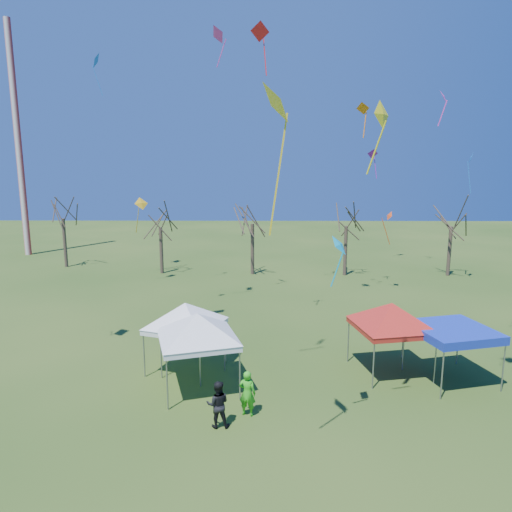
{
  "coord_description": "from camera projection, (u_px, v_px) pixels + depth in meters",
  "views": [
    {
      "loc": [
        -1.52,
        -16.53,
        9.32
      ],
      "look_at": [
        -1.77,
        3.0,
        5.68
      ],
      "focal_mm": 32.0,
      "sensor_mm": 36.0,
      "label": 1
    }
  ],
  "objects": [
    {
      "name": "kite_1",
      "position": [
        339.0,
        246.0,
        15.28
      ],
      "size": [
        0.84,
        0.95,
        1.76
      ],
      "rotation": [
        0.0,
        0.0,
        1.1
      ],
      "color": "#0CA2C1",
      "rests_on": "ground"
    },
    {
      "name": "radio_mast",
      "position": [
        18.0,
        141.0,
        49.42
      ],
      "size": [
        0.7,
        0.7,
        25.0
      ],
      "primitive_type": "cylinder",
      "color": "silver",
      "rests_on": "ground"
    },
    {
      "name": "kite_18",
      "position": [
        363.0,
        109.0,
        21.67
      ],
      "size": [
        0.77,
        0.69,
        1.68
      ],
      "rotation": [
        0.0,
        0.0,
        2.6
      ],
      "color": "orange",
      "rests_on": "ground"
    },
    {
      "name": "tent_white_mid",
      "position": [
        185.0,
        307.0,
        21.28
      ],
      "size": [
        4.06,
        4.06,
        3.78
      ],
      "rotation": [
        0.0,
        0.0,
        -0.33
      ],
      "color": "gray",
      "rests_on": "ground"
    },
    {
      "name": "person_dark",
      "position": [
        218.0,
        404.0,
        16.74
      ],
      "size": [
        0.89,
        0.71,
        1.78
      ],
      "primitive_type": "imported",
      "rotation": [
        0.0,
        0.0,
        3.19
      ],
      "color": "black",
      "rests_on": "ground"
    },
    {
      "name": "tent_blue",
      "position": [
        453.0,
        332.0,
        20.24
      ],
      "size": [
        3.84,
        3.84,
        2.49
      ],
      "rotation": [
        0.0,
        0.0,
        0.24
      ],
      "color": "gray",
      "rests_on": "ground"
    },
    {
      "name": "tree_2",
      "position": [
        252.0,
        205.0,
        40.78
      ],
      "size": [
        3.71,
        3.71,
        8.18
      ],
      "color": "#3D2D21",
      "rests_on": "ground"
    },
    {
      "name": "kite_13",
      "position": [
        141.0,
        204.0,
        37.34
      ],
      "size": [
        1.34,
        1.26,
        2.96
      ],
      "rotation": [
        0.0,
        0.0,
        0.68
      ],
      "color": "gold",
      "rests_on": "ground"
    },
    {
      "name": "kite_19",
      "position": [
        373.0,
        154.0,
        34.67
      ],
      "size": [
        0.96,
        0.73,
        2.28
      ],
      "rotation": [
        0.0,
        0.0,
        3.35
      ],
      "color": "purple",
      "rests_on": "ground"
    },
    {
      "name": "kite_22",
      "position": [
        389.0,
        217.0,
        34.58
      ],
      "size": [
        0.82,
        0.91,
        2.65
      ],
      "rotation": [
        0.0,
        0.0,
        4.94
      ],
      "color": "#E54615",
      "rests_on": "ground"
    },
    {
      "name": "kite_5",
      "position": [
        277.0,
        104.0,
        12.03
      ],
      "size": [
        1.01,
        1.39,
        4.09
      ],
      "rotation": [
        0.0,
        0.0,
        1.75
      ],
      "color": "yellow",
      "rests_on": "ground"
    },
    {
      "name": "tree_1",
      "position": [
        160.0,
        211.0,
        41.24
      ],
      "size": [
        3.42,
        3.42,
        7.54
      ],
      "color": "#3D2D21",
      "rests_on": "ground"
    },
    {
      "name": "kite_25",
      "position": [
        444.0,
        98.0,
        19.02
      ],
      "size": [
        0.63,
        0.78,
        1.52
      ],
      "rotation": [
        0.0,
        0.0,
        1.15
      ],
      "color": "#EE34BC",
      "rests_on": "ground"
    },
    {
      "name": "tree_3",
      "position": [
        347.0,
        208.0,
        40.39
      ],
      "size": [
        3.59,
        3.59,
        7.91
      ],
      "color": "#3D2D21",
      "rests_on": "ground"
    },
    {
      "name": "ground",
      "position": [
        300.0,
        412.0,
        17.94
      ],
      "size": [
        140.0,
        140.0,
        0.0
      ],
      "primitive_type": "plane",
      "color": "#294817",
      "rests_on": "ground"
    },
    {
      "name": "person_green",
      "position": [
        247.0,
        393.0,
        17.54
      ],
      "size": [
        0.76,
        0.6,
        1.82
      ],
      "primitive_type": "imported",
      "rotation": [
        0.0,
        0.0,
        2.86
      ],
      "color": "green",
      "rests_on": "ground"
    },
    {
      "name": "kite_24",
      "position": [
        260.0,
        32.0,
        23.77
      ],
      "size": [
        1.09,
        0.68,
        2.74
      ],
      "rotation": [
        0.0,
        0.0,
        3.42
      ],
      "color": "red",
      "rests_on": "ground"
    },
    {
      "name": "kite_11",
      "position": [
        219.0,
        34.0,
        29.13
      ],
      "size": [
        1.29,
        1.42,
        2.66
      ],
      "rotation": [
        0.0,
        0.0,
        2.18
      ],
      "color": "#E23293",
      "rests_on": "ground"
    },
    {
      "name": "tent_red",
      "position": [
        392.0,
        308.0,
        20.92
      ],
      "size": [
        4.34,
        4.34,
        3.9
      ],
      "rotation": [
        0.0,
        0.0,
        0.19
      ],
      "color": "gray",
      "rests_on": "ground"
    },
    {
      "name": "tree_0",
      "position": [
        62.0,
        201.0,
        43.93
      ],
      "size": [
        3.83,
        3.83,
        8.44
      ],
      "color": "#3D2D21",
      "rests_on": "ground"
    },
    {
      "name": "tent_white_west",
      "position": [
        197.0,
        319.0,
        19.3
      ],
      "size": [
        4.26,
        4.26,
        3.93
      ],
      "rotation": [
        0.0,
        0.0,
        0.3
      ],
      "color": "gray",
      "rests_on": "ground"
    },
    {
      "name": "kite_27",
      "position": [
        382.0,
        116.0,
        14.18
      ],
      "size": [
        0.84,
        0.85,
        2.31
      ],
      "rotation": [
        0.0,
        0.0,
        0.82
      ],
      "color": "yellow",
      "rests_on": "ground"
    },
    {
      "name": "kite_2",
      "position": [
        96.0,
        60.0,
        37.29
      ],
      "size": [
        0.86,
        1.45,
        3.39
      ],
      "rotation": [
        0.0,
        0.0,
        4.88
      ],
      "color": "blue",
      "rests_on": "ground"
    },
    {
      "name": "tree_4",
      "position": [
        453.0,
        209.0,
        40.23
      ],
      "size": [
        3.58,
        3.58,
        7.89
      ],
      "color": "#3D2D21",
      "rests_on": "ground"
    },
    {
      "name": "kite_12",
      "position": [
        471.0,
        159.0,
        35.79
      ],
      "size": [
        0.8,
        1.11,
        3.27
      ],
      "rotation": [
        0.0,
        0.0,
        4.29
      ],
      "color": "blue",
      "rests_on": "ground"
    }
  ]
}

